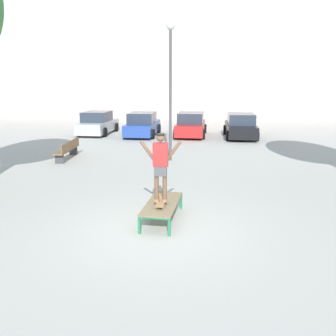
# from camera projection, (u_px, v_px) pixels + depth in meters

# --- Properties ---
(ground_plane) EXTENTS (120.00, 120.00, 0.00)m
(ground_plane) POSITION_uv_depth(u_px,v_px,m) (157.00, 230.00, 8.47)
(ground_plane) COLOR #B7B5AD
(building_facade) EXTENTS (37.01, 4.00, 14.64)m
(building_facade) POSITION_uv_depth(u_px,v_px,m) (175.00, 37.00, 32.52)
(building_facade) COLOR beige
(building_facade) RESTS_ON ground
(skate_box) EXTENTS (0.92, 1.96, 0.46)m
(skate_box) POSITION_uv_depth(u_px,v_px,m) (162.00, 205.00, 8.99)
(skate_box) COLOR #237A4C
(skate_box) RESTS_ON ground
(skateboard) EXTENTS (0.22, 0.81, 0.09)m
(skateboard) POSITION_uv_depth(u_px,v_px,m) (161.00, 202.00, 8.80)
(skateboard) COLOR #9E754C
(skateboard) RESTS_ON skate_box
(skater) EXTENTS (1.00, 0.29, 1.69)m
(skater) POSITION_uv_depth(u_px,v_px,m) (161.00, 163.00, 8.57)
(skater) COLOR brown
(skater) RESTS_ON skateboard
(car_silver) EXTENTS (2.04, 4.26, 1.50)m
(car_silver) POSITION_uv_depth(u_px,v_px,m) (98.00, 124.00, 23.72)
(car_silver) COLOR #B7BABF
(car_silver) RESTS_ON ground
(car_blue) EXTENTS (1.98, 4.23, 1.50)m
(car_blue) POSITION_uv_depth(u_px,v_px,m) (143.00, 125.00, 22.95)
(car_blue) COLOR #28479E
(car_blue) RESTS_ON ground
(car_red) EXTENTS (2.04, 4.26, 1.50)m
(car_red) POSITION_uv_depth(u_px,v_px,m) (191.00, 125.00, 22.87)
(car_red) COLOR red
(car_red) RESTS_ON ground
(car_black) EXTENTS (1.93, 4.21, 1.50)m
(car_black) POSITION_uv_depth(u_px,v_px,m) (240.00, 127.00, 22.18)
(car_black) COLOR black
(car_black) RESTS_ON ground
(park_bench) EXTENTS (0.55, 2.42, 0.83)m
(park_bench) POSITION_uv_depth(u_px,v_px,m) (68.00, 149.00, 16.12)
(park_bench) COLOR brown
(park_bench) RESTS_ON ground
(light_post) EXTENTS (0.36, 0.36, 5.83)m
(light_post) POSITION_uv_depth(u_px,v_px,m) (170.00, 72.00, 15.04)
(light_post) COLOR #4C4C51
(light_post) RESTS_ON ground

